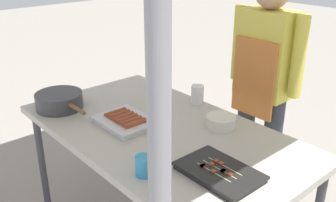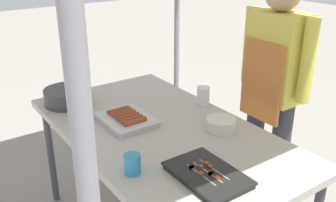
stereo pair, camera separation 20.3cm
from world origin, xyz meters
name	(u,v)px [view 1 (the left image)]	position (x,y,z in m)	size (l,w,h in m)	color
stall_table	(161,138)	(0.00, 0.00, 0.70)	(1.60, 0.90, 0.75)	#B7B2A8
tray_grilled_sausages	(125,121)	(-0.17, -0.11, 0.77)	(0.32, 0.26, 0.05)	silver
tray_meat_skewers	(219,172)	(0.50, -0.10, 0.77)	(0.35, 0.24, 0.04)	black
cooking_wok	(59,100)	(-0.61, -0.28, 0.80)	(0.44, 0.28, 0.10)	#38383A
condiment_bowl	(221,122)	(0.19, 0.26, 0.78)	(0.16, 0.16, 0.06)	silver
drink_cup_near_edge	(197,95)	(-0.12, 0.40, 0.81)	(0.08, 0.08, 0.11)	white
drink_cup_by_wok	(144,166)	(0.28, -0.34, 0.80)	(0.07, 0.07, 0.09)	#338CBF
vendor_woman	(264,76)	(0.08, 0.79, 0.89)	(0.52, 0.22, 1.51)	#333842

